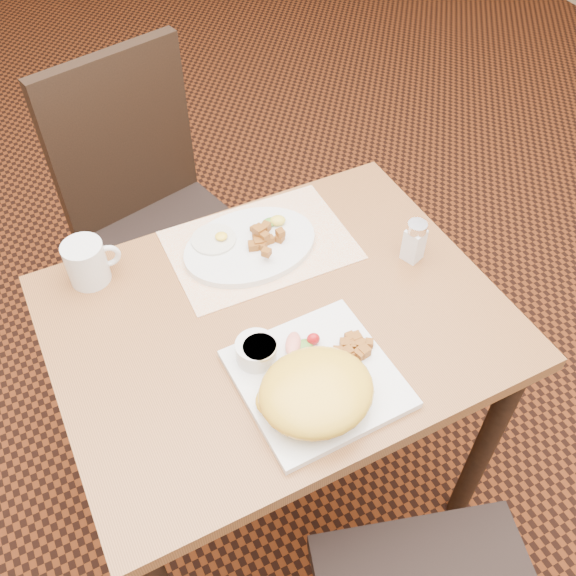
% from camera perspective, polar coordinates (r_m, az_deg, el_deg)
% --- Properties ---
extents(ground, '(8.00, 8.00, 0.00)m').
position_cam_1_polar(ground, '(1.95, -0.64, -16.70)').
color(ground, black).
rests_on(ground, ground).
extents(table, '(0.90, 0.70, 0.75)m').
position_cam_1_polar(table, '(1.39, -0.86, -5.34)').
color(table, '#92592D').
rests_on(table, ground).
extents(chair_far, '(0.51, 0.52, 0.97)m').
position_cam_1_polar(chair_far, '(1.90, -11.87, 6.88)').
color(chair_far, black).
rests_on(chair_far, ground).
extents(placemat, '(0.41, 0.29, 0.00)m').
position_cam_1_polar(placemat, '(1.45, -2.49, 3.83)').
color(placemat, white).
rests_on(placemat, table).
extents(plate_square, '(0.29, 0.29, 0.02)m').
position_cam_1_polar(plate_square, '(1.21, 2.58, -8.04)').
color(plate_square, silver).
rests_on(plate_square, table).
extents(plate_oval, '(0.31, 0.24, 0.02)m').
position_cam_1_polar(plate_oval, '(1.43, -3.39, 3.77)').
color(plate_oval, silver).
rests_on(plate_oval, placemat).
extents(hollandaise_mound, '(0.21, 0.19, 0.08)m').
position_cam_1_polar(hollandaise_mound, '(1.14, 2.43, -9.25)').
color(hollandaise_mound, yellow).
rests_on(hollandaise_mound, plate_square).
extents(ramekin, '(0.08, 0.08, 0.04)m').
position_cam_1_polar(ramekin, '(1.21, -2.82, -5.57)').
color(ramekin, silver).
rests_on(ramekin, plate_square).
extents(garnish_sq, '(0.08, 0.07, 0.03)m').
position_cam_1_polar(garnish_sq, '(1.23, 1.09, -4.93)').
color(garnish_sq, '#387223').
rests_on(garnish_sq, plate_square).
extents(fried_egg, '(0.10, 0.10, 0.02)m').
position_cam_1_polar(fried_egg, '(1.44, -6.53, 4.35)').
color(fried_egg, white).
rests_on(fried_egg, plate_oval).
extents(garnish_ov, '(0.06, 0.04, 0.02)m').
position_cam_1_polar(garnish_ov, '(1.47, -1.21, 5.97)').
color(garnish_ov, '#387223').
rests_on(garnish_ov, plate_oval).
extents(salt_shaker, '(0.05, 0.05, 0.10)m').
position_cam_1_polar(salt_shaker, '(1.41, 11.18, 4.16)').
color(salt_shaker, white).
rests_on(salt_shaker, table).
extents(coffee_mug, '(0.12, 0.09, 0.10)m').
position_cam_1_polar(coffee_mug, '(1.41, -17.40, 2.20)').
color(coffee_mug, silver).
rests_on(coffee_mug, table).
extents(home_fries_sq, '(0.10, 0.08, 0.03)m').
position_cam_1_polar(home_fries_sq, '(1.23, 5.64, -5.38)').
color(home_fries_sq, '#995618').
rests_on(home_fries_sq, plate_square).
extents(home_fries_ov, '(0.09, 0.12, 0.04)m').
position_cam_1_polar(home_fries_ov, '(1.42, -2.29, 4.50)').
color(home_fries_ov, '#995618').
rests_on(home_fries_ov, plate_oval).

